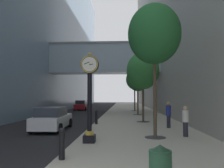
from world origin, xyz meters
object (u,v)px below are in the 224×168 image
Objects in this scene: pedestrian_walking at (185,120)px; car_red_near at (82,105)px; bollard_nearest at (62,143)px; street_clock at (90,93)px; pedestrian_by_clock at (169,114)px; bollard_fourth at (96,117)px; car_white_mid at (52,119)px; street_tree_mid_far at (138,80)px; street_tree_near at (154,34)px; street_tree_mid_near at (143,71)px; street_tree_far at (135,80)px; trash_bin at (160,167)px; bollard_third at (90,121)px.

car_red_near is at bearing 112.08° from pedestrian_walking.
bollard_nearest is 7.20m from pedestrian_walking.
pedestrian_by_clock is (4.67, 5.19, -1.37)m from street_clock.
bollard_fourth is 0.24× the size of car_white_mid.
pedestrian_by_clock is at bearing 48.04° from street_clock.
street_tree_mid_far is (3.76, 19.14, 3.52)m from bollard_nearest.
street_tree_near is at bearing 49.12° from bollard_nearest.
street_tree_mid_near reaches higher than car_white_mid.
street_tree_mid_far is (3.25, 16.23, 1.76)m from street_clock.
street_tree_mid_far reaches higher than car_white_mid.
bollard_nearest is 0.18× the size of street_tree_far.
bollard_nearest is at bearing -98.07° from street_tree_far.
street_clock is 6.20m from trash_bin.
trash_bin is at bearing -101.86° from pedestrian_by_clock.
car_white_mid is at bearing 159.95° from bollard_third.
bollard_third is (-0.51, 3.74, -1.76)m from street_clock.
street_clock is at bearing -156.23° from street_tree_near.
street_tree_mid_near is 3.33× the size of pedestrian_by_clock.
street_clock reaches higher than bollard_nearest.
street_clock is at bearing -78.84° from car_red_near.
bollard_third is 13.51m from street_tree_mid_far.
pedestrian_walking is (5.43, -1.93, 0.30)m from bollard_third.
trash_bin is at bearing -65.75° from street_clock.
pedestrian_by_clock reaches higher than bollard_fourth.
bollard_third is at bearing -78.32° from car_red_near.
trash_bin is at bearing -91.60° from street_tree_far.
bollard_fourth is 0.24× the size of car_red_near.
street_clock is at bearing -55.51° from car_white_mid.
car_red_near reaches higher than bollard_third.
pedestrian_walking is 0.36× the size of car_white_mid.
bollard_fourth is 17.46m from street_tree_far.
bollard_third is 9.61m from trash_bin.
bollard_fourth is at bearing -76.44° from car_red_near.
bollard_fourth is 0.20× the size of street_tree_mid_far.
street_tree_mid_near is (3.76, 1.77, 3.75)m from bollard_fourth.
street_clock is at bearing -110.20° from street_tree_mid_near.
street_tree_far reaches higher than bollard_fourth.
bollard_third is 5.77m from pedestrian_walking.
pedestrian_walking is at bearing -67.92° from car_red_near.
bollard_nearest is 0.18× the size of street_tree_mid_near.
bollard_third is at bearing -20.05° from car_white_mid.
street_tree_near reaches higher than car_white_mid.
bollard_third is 3.33m from bollard_fourth.
bollard_fourth is at bearing 135.90° from pedestrian_walking.
street_tree_near is at bearing 83.26° from trash_bin.
bollard_nearest reaches higher than trash_bin.
street_tree_far is 18.85m from pedestrian_by_clock.
bollard_nearest is 30.40m from car_red_near.
trash_bin is 0.23× the size of car_red_near.
street_tree_near is 22.21m from street_tree_far.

